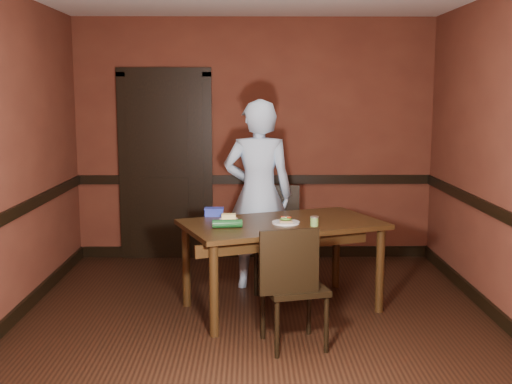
{
  "coord_description": "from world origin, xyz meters",
  "views": [
    {
      "loc": [
        -0.05,
        -4.96,
        1.88
      ],
      "look_at": [
        0.0,
        0.35,
        1.05
      ],
      "focal_mm": 45.0,
      "sensor_mm": 36.0,
      "label": 1
    }
  ],
  "objects_px": {
    "dining_table": "(282,266)",
    "sandwich_plate": "(286,222)",
    "person": "(258,195)",
    "sauce_jar": "(314,221)",
    "chair_far": "(277,239)",
    "chair_near": "(294,285)",
    "food_tub": "(214,212)",
    "cheese_saucer": "(229,217)"
  },
  "relations": [
    {
      "from": "chair_far",
      "to": "chair_near",
      "type": "relative_size",
      "value": 1.06
    },
    {
      "from": "sandwich_plate",
      "to": "food_tub",
      "type": "relative_size",
      "value": 1.33
    },
    {
      "from": "cheese_saucer",
      "to": "sauce_jar",
      "type": "bearing_deg",
      "value": -21.2
    },
    {
      "from": "chair_near",
      "to": "sandwich_plate",
      "type": "bearing_deg",
      "value": -102.72
    },
    {
      "from": "chair_far",
      "to": "cheese_saucer",
      "type": "xyz_separation_m",
      "value": [
        -0.44,
        -0.47,
        0.31
      ]
    },
    {
      "from": "sauce_jar",
      "to": "chair_far",
      "type": "bearing_deg",
      "value": 110.13
    },
    {
      "from": "chair_near",
      "to": "cheese_saucer",
      "type": "bearing_deg",
      "value": -75.43
    },
    {
      "from": "chair_far",
      "to": "person",
      "type": "bearing_deg",
      "value": 154.4
    },
    {
      "from": "sandwich_plate",
      "to": "dining_table",
      "type": "bearing_deg",
      "value": 111.72
    },
    {
      "from": "chair_near",
      "to": "sauce_jar",
      "type": "distance_m",
      "value": 0.77
    },
    {
      "from": "sandwich_plate",
      "to": "chair_near",
      "type": "bearing_deg",
      "value": -88.39
    },
    {
      "from": "person",
      "to": "food_tub",
      "type": "bearing_deg",
      "value": 45.86
    },
    {
      "from": "person",
      "to": "food_tub",
      "type": "xyz_separation_m",
      "value": [
        -0.4,
        -0.39,
        -0.09
      ]
    },
    {
      "from": "dining_table",
      "to": "chair_near",
      "type": "relative_size",
      "value": 1.78
    },
    {
      "from": "food_tub",
      "to": "chair_near",
      "type": "bearing_deg",
      "value": -60.55
    },
    {
      "from": "chair_near",
      "to": "cheese_saucer",
      "type": "distance_m",
      "value": 1.11
    },
    {
      "from": "person",
      "to": "cheese_saucer",
      "type": "relative_size",
      "value": 11.13
    },
    {
      "from": "person",
      "to": "sandwich_plate",
      "type": "distance_m",
      "value": 0.78
    },
    {
      "from": "chair_far",
      "to": "person",
      "type": "relative_size",
      "value": 0.54
    },
    {
      "from": "dining_table",
      "to": "chair_near",
      "type": "xyz_separation_m",
      "value": [
        0.05,
        -0.82,
        0.08
      ]
    },
    {
      "from": "food_tub",
      "to": "sauce_jar",
      "type": "bearing_deg",
      "value": -28.97
    },
    {
      "from": "chair_far",
      "to": "cheese_saucer",
      "type": "distance_m",
      "value": 0.72
    },
    {
      "from": "sandwich_plate",
      "to": "cheese_saucer",
      "type": "relative_size",
      "value": 1.43
    },
    {
      "from": "sauce_jar",
      "to": "person",
      "type": "bearing_deg",
      "value": 118.31
    },
    {
      "from": "chair_near",
      "to": "food_tub",
      "type": "distance_m",
      "value": 1.32
    },
    {
      "from": "chair_far",
      "to": "food_tub",
      "type": "height_order",
      "value": "chair_far"
    },
    {
      "from": "person",
      "to": "sauce_jar",
      "type": "bearing_deg",
      "value": 120.19
    },
    {
      "from": "chair_near",
      "to": "sandwich_plate",
      "type": "relative_size",
      "value": 3.99
    },
    {
      "from": "dining_table",
      "to": "chair_near",
      "type": "distance_m",
      "value": 0.83
    },
    {
      "from": "dining_table",
      "to": "person",
      "type": "xyz_separation_m",
      "value": [
        -0.2,
        0.67,
        0.52
      ]
    },
    {
      "from": "chair_near",
      "to": "person",
      "type": "height_order",
      "value": "person"
    },
    {
      "from": "chair_near",
      "to": "person",
      "type": "distance_m",
      "value": 1.57
    },
    {
      "from": "person",
      "to": "dining_table",
      "type": "bearing_deg",
      "value": 108.27
    },
    {
      "from": "dining_table",
      "to": "sandwich_plate",
      "type": "height_order",
      "value": "sandwich_plate"
    },
    {
      "from": "chair_near",
      "to": "person",
      "type": "xyz_separation_m",
      "value": [
        -0.24,
        1.49,
        0.44
      ]
    },
    {
      "from": "chair_far",
      "to": "cheese_saucer",
      "type": "bearing_deg",
      "value": -131.82
    },
    {
      "from": "chair_near",
      "to": "sandwich_plate",
      "type": "xyz_separation_m",
      "value": [
        -0.02,
        0.75,
        0.33
      ]
    },
    {
      "from": "chair_near",
      "to": "sandwich_plate",
      "type": "distance_m",
      "value": 0.82
    },
    {
      "from": "chair_far",
      "to": "food_tub",
      "type": "xyz_separation_m",
      "value": [
        -0.58,
        -0.3,
        0.32
      ]
    },
    {
      "from": "sandwich_plate",
      "to": "food_tub",
      "type": "height_order",
      "value": "food_tub"
    },
    {
      "from": "chair_far",
      "to": "chair_near",
      "type": "height_order",
      "value": "chair_far"
    },
    {
      "from": "dining_table",
      "to": "sandwich_plate",
      "type": "distance_m",
      "value": 0.41
    }
  ]
}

